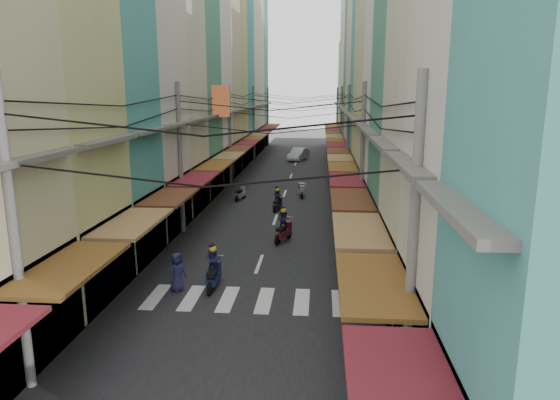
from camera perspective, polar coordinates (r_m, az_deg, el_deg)
The scene contains 15 objects.
ground at distance 24.77m, azimuth -1.82°, elevation -5.79°, with size 160.00×160.00×0.00m, color slate.
road at distance 44.15m, azimuth 1.11°, elevation 2.32°, with size 10.00×80.00×0.02m, color black.
sidewalk_left at distance 45.01m, azimuth -7.18°, elevation 2.45°, with size 3.00×80.00×0.06m, color slate.
sidewalk_right at distance 44.22m, azimuth 9.55°, elevation 2.19°, with size 3.00×80.00×0.06m, color slate.
crosswalk at distance 19.20m, azimuth -3.88°, elevation -11.29°, with size 7.55×2.40×0.01m.
building_row_left at distance 41.38m, azimuth -10.55°, elevation 15.03°, with size 7.80×67.67×23.70m.
building_row_right at distance 40.20m, azimuth 12.55°, elevation 14.51°, with size 7.80×68.98×22.59m.
utility_poles at distance 38.51m, azimuth 0.68°, elevation 10.70°, with size 10.20×66.13×8.20m.
white_car at distance 56.72m, azimuth 2.10°, elevation 4.55°, with size 4.81×1.89×1.70m, color silver.
bicycle at distance 26.70m, azimuth 13.83°, elevation -4.80°, with size 0.67×1.79×1.23m, color black.
moving_scooters at distance 28.11m, azimuth -1.63°, elevation -2.44°, with size 4.68×19.67×1.89m.
parked_scooters at distance 21.32m, azimuth 8.72°, elevation -7.67°, with size 13.34×13.39×0.96m.
pedestrians at distance 27.52m, azimuth -11.08°, elevation -1.90°, with size 14.14×16.45×2.23m.
market_umbrella at distance 16.73m, azimuth 16.88°, elevation -8.28°, with size 2.13×2.13×2.24m.
traffic_sign at distance 20.21m, azimuth 12.65°, elevation -4.71°, with size 0.10×0.58×2.64m.
Camera 1 is at (2.71, -23.38, 7.73)m, focal length 32.00 mm.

